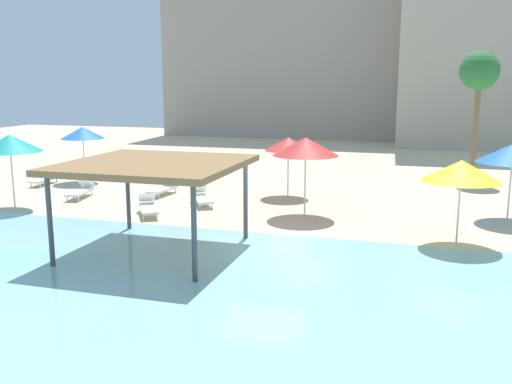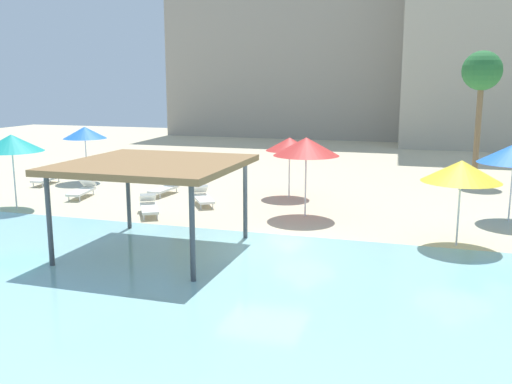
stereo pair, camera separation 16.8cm
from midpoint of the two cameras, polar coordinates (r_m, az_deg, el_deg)
ground_plane at (r=17.07m, az=1.12°, el=-5.69°), size 80.00×80.00×0.00m
lagoon_water at (r=12.41m, az=-5.78°, el=-12.28°), size 44.00×13.50×0.04m
shade_pavilion at (r=16.41m, az=-10.01°, el=2.55°), size 4.85×4.85×2.69m
beach_umbrella_teal_0 at (r=23.88m, az=-23.30°, el=4.57°), size 2.42×2.42×2.93m
beach_umbrella_yellow_3 at (r=17.94m, az=20.30°, el=1.99°), size 2.36×2.36×2.63m
beach_umbrella_blue_4 at (r=29.28m, az=-16.77°, el=5.76°), size 2.13×2.13×2.74m
beach_umbrella_red_5 at (r=20.70m, az=5.33°, el=4.60°), size 2.43×2.43×2.94m
beach_umbrella_red_6 at (r=24.34m, az=3.61°, el=4.85°), size 2.06×2.06×2.58m
lounge_chair_0 at (r=29.41m, az=-20.13°, el=1.41°), size 0.78×1.95×0.74m
lounge_chair_1 at (r=25.33m, az=-8.95°, el=0.50°), size 0.73×1.93×0.74m
lounge_chair_2 at (r=25.55m, az=-16.93°, el=0.24°), size 0.94×1.97×0.74m
lounge_chair_4 at (r=23.08m, az=-5.23°, el=-0.45°), size 1.54×1.91×0.74m
lounge_chair_5 at (r=21.62m, az=-10.56°, el=-1.38°), size 1.50×1.93×0.74m
palm_tree_1 at (r=29.87m, az=22.02°, el=11.00°), size 1.90×1.90×6.41m
hotel_block_0 at (r=53.80m, az=5.00°, el=15.85°), size 23.93×8.66×18.87m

